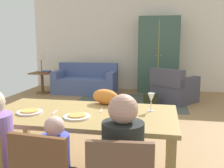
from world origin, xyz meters
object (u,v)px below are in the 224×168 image
wine_glass (151,98)px  armchair (174,89)px  book_lower (46,72)px  plate_near_child (77,117)px  cat (105,97)px  armoire (159,55)px  book_upper (46,71)px  dining_table (83,119)px  handbag (151,100)px  plate_near_man (30,112)px  table_lamp (41,57)px  couch (86,82)px  side_table (42,80)px

wine_glass → armchair: wine_glass is taller
book_lower → plate_near_child: bearing=-61.8°
cat → armchair: (0.90, 3.48, -0.53)m
armoire → book_upper: size_ratio=9.55×
dining_table → handbag: size_ratio=5.77×
armchair → book_upper: bearing=173.0°
book_lower → handbag: 3.06m
plate_near_man → book_upper: (-1.85, 4.39, -0.15)m
book_upper → cat: bearing=-57.2°
dining_table → plate_near_man: (-0.51, -0.12, 0.08)m
armoire → table_lamp: 3.25m
wine_glass → book_lower: bearing=126.8°
cat → couch: 4.47m
book_lower → handbag: bearing=-16.1°
couch → handbag: bearing=-31.9°
plate_near_man → table_lamp: bearing=114.4°
cat → book_lower: bearing=143.3°
wine_glass → side_table: bearing=127.7°
side_table → armchair: bearing=-7.1°
plate_near_man → wine_glass: bearing=14.3°
wine_glass → cat: bearing=159.2°
armchair → dining_table: bearing=-105.3°
plate_near_man → book_upper: size_ratio=1.14×
plate_near_man → couch: bearing=99.9°
plate_near_child → handbag: bearing=81.5°
dining_table → couch: couch is taller
side_table → wine_glass: bearing=-52.3°
plate_near_child → side_table: 5.15m
book_lower → book_upper: book_upper is taller
table_lamp → dining_table: bearing=-59.7°
armchair → book_lower: armchair is taller
dining_table → cat: (0.15, 0.38, 0.15)m
armchair → handbag: bearing=-138.6°
book_lower → armoire: bearing=14.0°
dining_table → table_lamp: bearing=120.3°
plate_near_man → cat: cat is taller
plate_near_man → armchair: bearing=68.6°
wine_glass → handbag: (-0.13, 3.22, -0.76)m
dining_table → book_lower: (-2.37, 4.24, -0.10)m
plate_near_man → side_table: bearing=114.4°
book_upper → handbag: book_upper is taller
armoire → side_table: size_ratio=3.62×
plate_near_child → couch: bearing=105.6°
book_upper → handbag: 3.07m
armoire → book_upper: armoire is taller
wine_glass → side_table: size_ratio=0.32×
wine_glass → couch: size_ratio=0.11×
plate_near_child → armoire: size_ratio=0.12×
dining_table → handbag: (0.53, 3.40, -0.56)m
cat → book_upper: (-2.51, 3.90, -0.22)m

